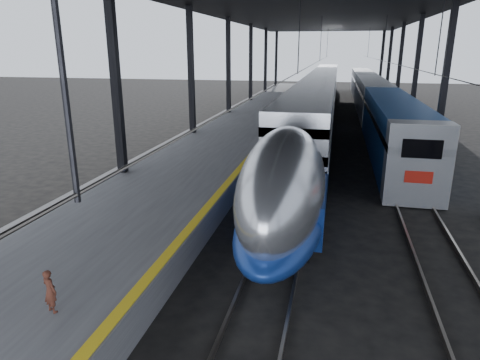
% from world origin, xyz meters
% --- Properties ---
extents(ground, '(160.00, 160.00, 0.00)m').
position_xyz_m(ground, '(0.00, 0.00, 0.00)').
color(ground, black).
rests_on(ground, ground).
extents(platform, '(6.00, 80.00, 1.00)m').
position_xyz_m(platform, '(-3.50, 20.00, 0.50)').
color(platform, '#4C4C4F').
rests_on(platform, ground).
extents(yellow_strip, '(0.30, 80.00, 0.01)m').
position_xyz_m(yellow_strip, '(-0.70, 20.00, 1.00)').
color(yellow_strip, gold).
rests_on(yellow_strip, platform).
extents(rails, '(6.52, 80.00, 0.16)m').
position_xyz_m(rails, '(4.50, 20.00, 0.08)').
color(rails, slate).
rests_on(rails, ground).
extents(canopy, '(18.00, 75.00, 9.47)m').
position_xyz_m(canopy, '(1.90, 20.00, 9.12)').
color(canopy, black).
rests_on(canopy, ground).
extents(tgv_train, '(2.83, 65.20, 4.05)m').
position_xyz_m(tgv_train, '(2.00, 28.66, 1.89)').
color(tgv_train, silver).
rests_on(tgv_train, ground).
extents(second_train, '(2.58, 56.05, 3.55)m').
position_xyz_m(second_train, '(7.00, 32.88, 1.80)').
color(second_train, navy).
rests_on(second_train, ground).
extents(child, '(0.42, 0.35, 0.98)m').
position_xyz_m(child, '(-2.10, -5.37, 1.49)').
color(child, '#482218').
rests_on(child, platform).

